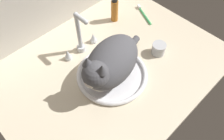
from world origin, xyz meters
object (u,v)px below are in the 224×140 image
(cat, at_px, (110,64))
(toothbrush, at_px, (144,14))
(sink_basin, at_px, (112,74))
(metal_jar, at_px, (159,49))
(amber_bottle, at_px, (115,10))
(faucet, at_px, (80,38))

(cat, xyz_separation_m, toothbrush, (0.43, 0.17, -0.10))
(sink_basin, distance_m, toothbrush, 0.44)
(metal_jar, xyz_separation_m, amber_bottle, (0.02, 0.31, 0.04))
(amber_bottle, xyz_separation_m, toothbrush, (0.14, -0.08, -0.06))
(sink_basin, relative_size, toothbrush, 2.04)
(faucet, relative_size, amber_bottle, 1.67)
(cat, bearing_deg, sink_basin, 14.96)
(metal_jar, bearing_deg, cat, 168.78)
(sink_basin, relative_size, faucet, 1.38)
(metal_jar, distance_m, amber_bottle, 0.31)
(sink_basin, bearing_deg, cat, -165.04)
(toothbrush, bearing_deg, metal_jar, -125.32)
(cat, bearing_deg, toothbrush, 22.11)
(metal_jar, xyz_separation_m, toothbrush, (0.16, 0.23, -0.02))
(cat, relative_size, metal_jar, 6.17)
(sink_basin, xyz_separation_m, faucet, (0.00, 0.20, 0.07))
(sink_basin, height_order, faucet, faucet)
(cat, bearing_deg, metal_jar, -11.22)
(faucet, xyz_separation_m, toothbrush, (0.41, -0.04, -0.08))
(faucet, height_order, toothbrush, faucet)
(faucet, relative_size, toothbrush, 1.48)
(metal_jar, height_order, toothbrush, metal_jar)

